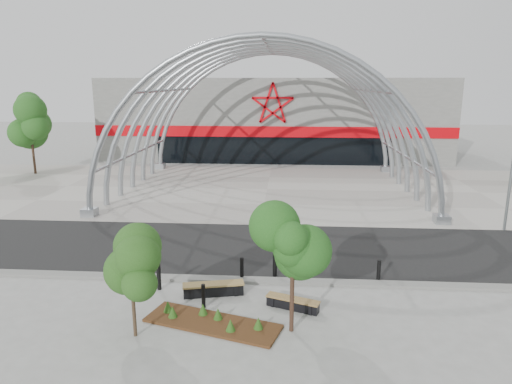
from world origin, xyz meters
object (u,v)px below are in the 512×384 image
(street_tree_1, at_px, (293,244))
(street_tree_0, at_px, (130,261))
(bench_1, at_px, (293,304))
(bollard_2, at_px, (203,296))
(signal_pole, at_px, (511,179))
(bench_0, at_px, (213,289))

(street_tree_1, bearing_deg, street_tree_0, -172.60)
(street_tree_1, bearing_deg, bench_1, 87.97)
(bollard_2, bearing_deg, street_tree_1, -23.36)
(signal_pole, bearing_deg, street_tree_1, -136.19)
(street_tree_0, relative_size, bench_1, 1.81)
(bench_0, bearing_deg, bench_1, -16.17)
(street_tree_1, bearing_deg, bench_0, 141.30)
(bench_0, height_order, bollard_2, bollard_2)
(bench_1, bearing_deg, street_tree_1, -92.03)
(street_tree_1, bearing_deg, signal_pole, 43.81)
(street_tree_0, relative_size, bench_0, 1.51)
(bench_1, bearing_deg, signal_pole, 39.88)
(street_tree_1, xyz_separation_m, bench_1, (0.05, 1.44, -2.69))
(bench_0, xyz_separation_m, bollard_2, (-0.19, -0.97, 0.20))
(street_tree_0, relative_size, bollard_2, 3.98)
(street_tree_0, bearing_deg, signal_pole, 35.42)
(street_tree_1, distance_m, bench_0, 4.51)
(street_tree_0, xyz_separation_m, street_tree_1, (4.81, 0.62, 0.41))
(signal_pole, height_order, bench_0, signal_pole)
(street_tree_0, height_order, street_tree_1, street_tree_1)
(signal_pole, distance_m, street_tree_0, 19.75)
(signal_pole, relative_size, bench_1, 2.80)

